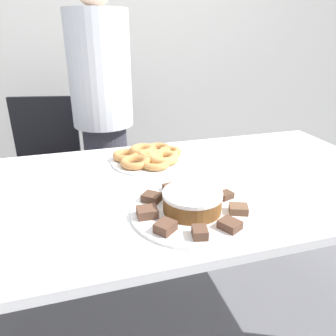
{
  "coord_description": "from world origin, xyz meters",
  "views": [
    {
      "loc": [
        -0.3,
        -1.04,
        1.24
      ],
      "look_at": [
        0.01,
        0.0,
        0.78
      ],
      "focal_mm": 35.0,
      "sensor_mm": 36.0,
      "label": 1
    }
  ],
  "objects_px": {
    "person_standing": "(103,115)",
    "plate_donuts": "(151,160)",
    "office_chair_left": "(46,177)",
    "frosted_cake": "(192,201)",
    "plate_cake": "(192,212)"
  },
  "relations": [
    {
      "from": "plate_cake",
      "to": "frosted_cake",
      "type": "relative_size",
      "value": 2.09
    },
    {
      "from": "plate_cake",
      "to": "plate_donuts",
      "type": "distance_m",
      "value": 0.45
    },
    {
      "from": "person_standing",
      "to": "office_chair_left",
      "type": "bearing_deg",
      "value": 159.95
    },
    {
      "from": "person_standing",
      "to": "plate_donuts",
      "type": "relative_size",
      "value": 4.6
    },
    {
      "from": "person_standing",
      "to": "plate_donuts",
      "type": "distance_m",
      "value": 0.58
    },
    {
      "from": "office_chair_left",
      "to": "plate_donuts",
      "type": "xyz_separation_m",
      "value": [
        0.5,
        -0.7,
        0.32
      ]
    },
    {
      "from": "office_chair_left",
      "to": "plate_donuts",
      "type": "distance_m",
      "value": 0.91
    },
    {
      "from": "office_chair_left",
      "to": "plate_cake",
      "type": "distance_m",
      "value": 1.3
    },
    {
      "from": "person_standing",
      "to": "plate_donuts",
      "type": "height_order",
      "value": "person_standing"
    },
    {
      "from": "person_standing",
      "to": "frosted_cake",
      "type": "height_order",
      "value": "person_standing"
    },
    {
      "from": "plate_cake",
      "to": "frosted_cake",
      "type": "xyz_separation_m",
      "value": [
        0.0,
        -0.0,
        0.04
      ]
    },
    {
      "from": "office_chair_left",
      "to": "frosted_cake",
      "type": "bearing_deg",
      "value": -53.66
    },
    {
      "from": "person_standing",
      "to": "office_chair_left",
      "type": "relative_size",
      "value": 1.75
    },
    {
      "from": "plate_cake",
      "to": "frosted_cake",
      "type": "height_order",
      "value": "frosted_cake"
    },
    {
      "from": "plate_donuts",
      "to": "frosted_cake",
      "type": "relative_size",
      "value": 1.83
    }
  ]
}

